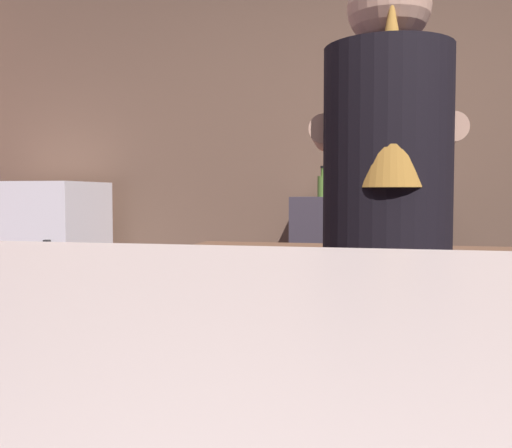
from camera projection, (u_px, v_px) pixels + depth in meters
name	position (u px, v px, depth m)	size (l,w,h in m)	color
wall_back	(379.00, 155.00, 3.44)	(5.20, 0.10, 2.70)	brown
prep_counter	(477.00, 389.00, 1.94)	(2.10, 0.60, 0.91)	brown
back_shelf	(368.00, 295.00, 3.21)	(0.84, 0.36, 1.10)	#3C343F
mini_fridge	(39.00, 280.00, 3.48)	(0.70, 0.58, 1.19)	white
bartender	(386.00, 238.00, 1.54)	(0.44, 0.52, 1.72)	#342430
mixing_bowl	(348.00, 243.00, 2.07)	(0.18, 0.18, 0.05)	#C8562A
chefs_knife	(474.00, 254.00, 1.88)	(0.24, 0.03, 0.01)	silver
bottle_olive_oil	(323.00, 185.00, 3.33)	(0.07, 0.07, 0.18)	#567E32
bottle_hot_sauce	(357.00, 179.00, 3.22)	(0.06, 0.06, 0.26)	#D2C575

